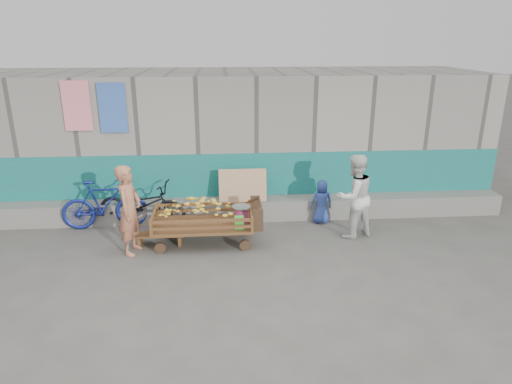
{
  "coord_description": "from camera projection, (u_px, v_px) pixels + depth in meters",
  "views": [
    {
      "loc": [
        -0.11,
        -6.88,
        3.78
      ],
      "look_at": [
        0.5,
        1.2,
        1.0
      ],
      "focal_mm": 32.0,
      "sensor_mm": 36.0,
      "label": 1
    }
  ],
  "objects": [
    {
      "name": "woman",
      "position": [
        354.0,
        196.0,
        8.84
      ],
      "size": [
        0.99,
        0.89,
        1.67
      ],
      "primitive_type": "imported",
      "rotation": [
        0.0,
        0.0,
        3.53
      ],
      "color": "silver",
      "rests_on": "ground"
    },
    {
      "name": "bicycle_blue",
      "position": [
        105.0,
        204.0,
        9.31
      ],
      "size": [
        1.76,
        0.62,
        1.04
      ],
      "primitive_type": "imported",
      "rotation": [
        0.0,
        0.0,
        1.65
      ],
      "color": "navy",
      "rests_on": "ground"
    },
    {
      "name": "bench",
      "position": [
        160.0,
        236.0,
        8.65
      ],
      "size": [
        0.94,
        0.28,
        0.23
      ],
      "color": "brown",
      "rests_on": "ground"
    },
    {
      "name": "ground",
      "position": [
        232.0,
        271.0,
        7.72
      ],
      "size": [
        80.0,
        80.0,
        0.0
      ],
      "primitive_type": "plane",
      "color": "#4E4C46",
      "rests_on": "ground"
    },
    {
      "name": "banana_cart",
      "position": [
        201.0,
        215.0,
        8.56
      ],
      "size": [
        2.04,
        0.93,
        0.87
      ],
      "color": "brown",
      "rests_on": "ground"
    },
    {
      "name": "vendor_man",
      "position": [
        130.0,
        210.0,
        8.15
      ],
      "size": [
        0.51,
        0.67,
        1.66
      ],
      "primitive_type": "imported",
      "rotation": [
        0.0,
        0.0,
        1.38
      ],
      "color": "#B66E4E",
      "rests_on": "ground"
    },
    {
      "name": "child",
      "position": [
        322.0,
        202.0,
        9.6
      ],
      "size": [
        0.47,
        0.31,
        0.94
      ],
      "primitive_type": "imported",
      "rotation": [
        0.0,
        0.0,
        3.17
      ],
      "color": "#2A4396",
      "rests_on": "ground"
    },
    {
      "name": "building_wall",
      "position": [
        226.0,
        136.0,
        11.07
      ],
      "size": [
        12.0,
        3.5,
        3.0
      ],
      "color": "gray",
      "rests_on": "ground"
    },
    {
      "name": "bicycle_dark",
      "position": [
        142.0,
        205.0,
        9.37
      ],
      "size": [
        1.97,
        1.07,
        0.98
      ],
      "primitive_type": "imported",
      "rotation": [
        0.0,
        0.0,
        1.34
      ],
      "color": "black",
      "rests_on": "ground"
    }
  ]
}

